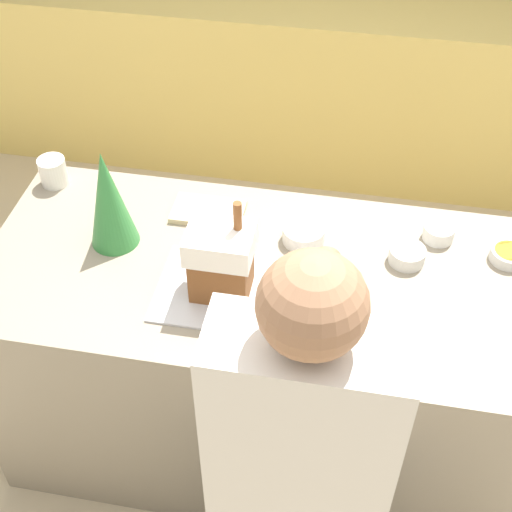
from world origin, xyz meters
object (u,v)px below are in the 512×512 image
object	(u,v)px
decorative_tree	(108,199)
mug	(53,171)
cookbook	(208,212)
gingerbread_house	(221,260)
candy_bowl_near_tray_right	(509,255)
candy_bowl_behind_tray	(304,233)
baking_tray	(222,290)
candy_bowl_center_rear	(318,274)
candy_bowl_beside_tree	(439,232)
candy_bowl_far_left	(407,255)
person	(298,487)

from	to	relation	value
decorative_tree	mug	size ratio (longest dim) A/B	3.46
cookbook	mug	xyz separation A→B (m)	(-0.56, 0.07, 0.04)
gingerbread_house	decorative_tree	size ratio (longest dim) A/B	0.93
decorative_tree	candy_bowl_near_tray_right	size ratio (longest dim) A/B	2.95
candy_bowl_behind_tray	cookbook	bearing A→B (deg)	167.60
baking_tray	decorative_tree	xyz separation A→B (m)	(-0.38, 0.16, 0.17)
candy_bowl_near_tray_right	mug	distance (m)	1.53
candy_bowl_center_rear	candy_bowl_beside_tree	world-z (taller)	candy_bowl_center_rear
gingerbread_house	cookbook	bearing A→B (deg)	109.85
candy_bowl_behind_tray	candy_bowl_far_left	xyz separation A→B (m)	(0.33, -0.04, -0.00)
candy_bowl_near_tray_right	candy_bowl_beside_tree	xyz separation A→B (m)	(-0.21, 0.06, 0.01)
decorative_tree	candy_bowl_far_left	world-z (taller)	decorative_tree
candy_bowl_center_rear	candy_bowl_beside_tree	bearing A→B (deg)	35.90
candy_bowl_beside_tree	cookbook	xyz separation A→B (m)	(-0.75, -0.01, -0.02)
baking_tray	candy_bowl_beside_tree	bearing A→B (deg)	29.20
mug	baking_tray	bearing A→B (deg)	-30.55
decorative_tree	candy_bowl_beside_tree	bearing A→B (deg)	10.88
baking_tray	candy_bowl_center_rear	xyz separation A→B (m)	(0.27, 0.09, 0.03)
candy_bowl_beside_tree	candy_bowl_center_rear	bearing A→B (deg)	-144.10
candy_bowl_near_tray_right	mug	bearing A→B (deg)	175.79
decorative_tree	candy_bowl_near_tray_right	bearing A→B (deg)	6.26
gingerbread_house	mug	world-z (taller)	gingerbread_house
gingerbread_house	candy_bowl_center_rear	distance (m)	0.30
gingerbread_house	candy_bowl_near_tray_right	size ratio (longest dim) A/B	2.76
candy_bowl_near_tray_right	candy_bowl_far_left	world-z (taller)	candy_bowl_far_left
decorative_tree	candy_bowl_behind_tray	distance (m)	0.61
candy_bowl_far_left	cookbook	distance (m)	0.66
decorative_tree	candy_bowl_center_rear	distance (m)	0.67
baking_tray	candy_bowl_beside_tree	distance (m)	0.72
candy_bowl_center_rear	candy_bowl_near_tray_right	size ratio (longest dim) A/B	0.99
gingerbread_house	person	size ratio (longest dim) A/B	0.20
candy_bowl_center_rear	cookbook	distance (m)	0.46
candy_bowl_behind_tray	mug	world-z (taller)	mug
baking_tray	candy_bowl_center_rear	size ratio (longest dim) A/B	3.40
decorative_tree	candy_bowl_far_left	distance (m)	0.93
gingerbread_house	decorative_tree	bearing A→B (deg)	157.71
mug	person	distance (m)	1.37
candy_bowl_center_rear	candy_bowl_far_left	distance (m)	0.29
mug	person	size ratio (longest dim) A/B	0.06
baking_tray	candy_bowl_near_tray_right	world-z (taller)	candy_bowl_near_tray_right
gingerbread_house	candy_bowl_far_left	bearing A→B (deg)	23.20
gingerbread_house	candy_bowl_far_left	distance (m)	0.59
candy_bowl_behind_tray	person	bearing A→B (deg)	-83.08
baking_tray	candy_bowl_center_rear	world-z (taller)	candy_bowl_center_rear
baking_tray	cookbook	xyz separation A→B (m)	(-0.12, 0.34, 0.01)
mug	candy_bowl_near_tray_right	bearing A→B (deg)	-4.21
candy_bowl_center_rear	gingerbread_house	bearing A→B (deg)	-161.13
gingerbread_house	candy_bowl_beside_tree	distance (m)	0.73
gingerbread_house	candy_bowl_center_rear	bearing A→B (deg)	18.87
candy_bowl_beside_tree	mug	bearing A→B (deg)	177.71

